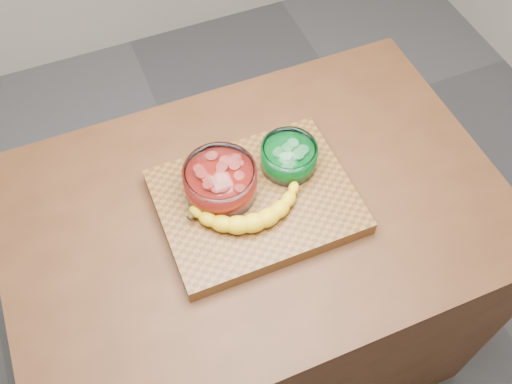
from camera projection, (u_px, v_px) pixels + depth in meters
name	position (u px, v px, depth m)	size (l,w,h in m)	color
ground	(256.00, 338.00, 2.11)	(3.50, 3.50, 0.00)	#515156
counter	(256.00, 286.00, 1.73)	(1.20, 0.80, 0.90)	#4F2C17
cutting_board	(256.00, 202.00, 1.35)	(0.45, 0.35, 0.04)	brown
bowl_red	(220.00, 181.00, 1.31)	(0.17, 0.17, 0.08)	white
bowl_green	(289.00, 156.00, 1.36)	(0.14, 0.14, 0.06)	white
banana	(250.00, 209.00, 1.29)	(0.30, 0.14, 0.04)	yellow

